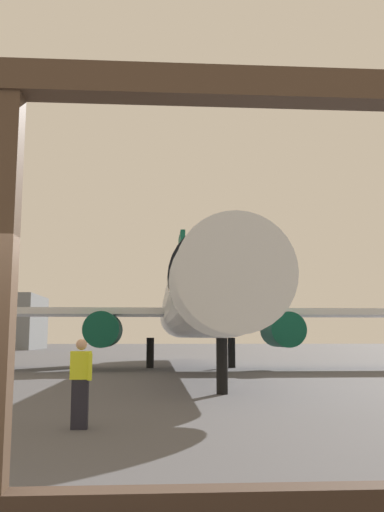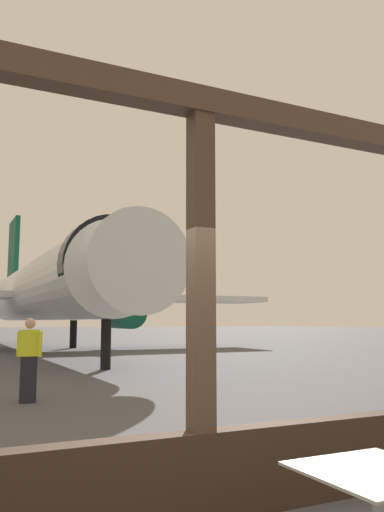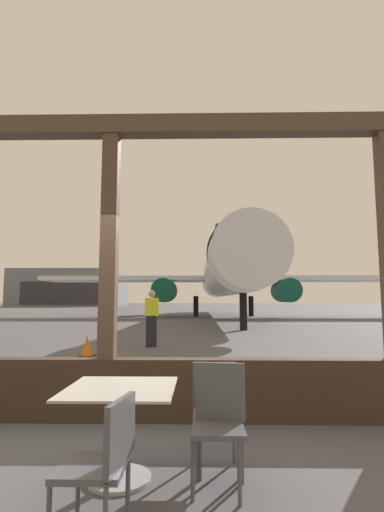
% 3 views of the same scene
% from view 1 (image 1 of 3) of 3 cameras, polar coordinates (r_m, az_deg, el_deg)
% --- Properties ---
extents(ground_plane, '(220.00, 220.00, 0.00)m').
position_cam_1_polar(ground_plane, '(44.10, -5.29, -10.58)').
color(ground_plane, '#4C4C51').
extents(airplane, '(30.27, 33.21, 10.20)m').
position_cam_1_polar(airplane, '(30.92, 0.19, -5.19)').
color(airplane, silver).
rests_on(airplane, ground).
extents(ground_crew_worker, '(0.47, 0.38, 1.74)m').
position_cam_1_polar(ground_crew_worker, '(11.46, -11.33, -12.51)').
color(ground_crew_worker, black).
rests_on(ground_crew_worker, ground).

